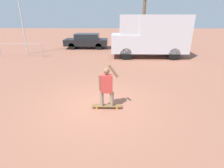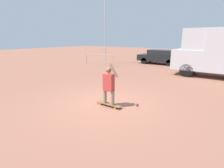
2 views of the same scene
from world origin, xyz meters
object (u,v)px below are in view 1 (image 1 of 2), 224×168
camper_van (151,35)px  flagpole (19,1)px  person_skateboarder (107,85)px  skateboard (107,106)px  parked_car_black (87,41)px

camper_van → flagpole: bearing=174.7°
camper_van → flagpole: flagpole is taller
person_skateboarder → camper_van: bearing=69.9°
skateboard → camper_van: (3.07, 8.41, 1.69)m
skateboard → flagpole: flagpole is taller
parked_car_black → camper_van: bearing=-34.6°
skateboard → camper_van: size_ratio=0.19×
skateboard → parked_car_black: 12.71m
skateboard → parked_car_black: parked_car_black is taller
parked_car_black → person_skateboarder: bearing=-77.7°
person_skateboarder → parked_car_black: 12.69m
person_skateboarder → camper_van: 9.00m
flagpole → skateboard: bearing=-51.8°
skateboard → flagpole: 12.65m
camper_van → flagpole: 10.79m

